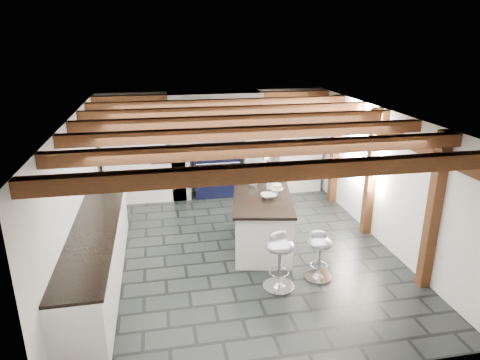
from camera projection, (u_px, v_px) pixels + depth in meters
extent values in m
plane|color=black|center=(239.00, 249.00, 7.29)|extent=(6.00, 6.00, 0.00)
plane|color=white|center=(214.00, 142.00, 9.70)|extent=(5.00, 0.00, 5.00)
plane|color=white|center=(77.00, 196.00, 6.47)|extent=(0.00, 6.00, 6.00)
plane|color=white|center=(381.00, 176.00, 7.37)|extent=(0.00, 6.00, 6.00)
plane|color=white|center=(239.00, 115.00, 6.55)|extent=(6.00, 6.00, 0.00)
cube|color=silver|center=(180.00, 156.00, 9.34)|extent=(0.40, 0.60, 1.90)
cube|color=silver|center=(251.00, 152.00, 9.63)|extent=(0.40, 0.60, 1.90)
cube|color=brown|center=(215.00, 107.00, 9.15)|extent=(2.10, 0.65, 0.18)
cube|color=silver|center=(215.00, 100.00, 9.10)|extent=(2.00, 0.60, 0.31)
cube|color=black|center=(217.00, 106.00, 8.84)|extent=(1.00, 0.03, 0.22)
cube|color=silver|center=(217.00, 107.00, 8.82)|extent=(0.90, 0.01, 0.14)
cube|color=white|center=(135.00, 156.00, 9.16)|extent=(1.30, 0.58, 2.00)
cube|color=white|center=(298.00, 147.00, 9.82)|extent=(1.00, 0.58, 2.00)
cube|color=white|center=(98.00, 255.00, 6.19)|extent=(0.60, 3.80, 0.88)
cube|color=black|center=(94.00, 226.00, 6.04)|extent=(0.64, 3.80, 0.04)
cube|color=white|center=(169.00, 178.00, 9.47)|extent=(0.70, 0.60, 0.88)
cube|color=black|center=(168.00, 158.00, 9.32)|extent=(0.74, 0.64, 0.04)
cube|color=brown|center=(381.00, 131.00, 7.10)|extent=(0.15, 5.80, 0.14)
plane|color=white|center=(366.00, 145.00, 7.80)|extent=(0.00, 0.90, 0.90)
cube|color=brown|center=(289.00, 171.00, 4.16)|extent=(5.00, 0.16, 0.16)
cube|color=brown|center=(267.00, 149.00, 4.97)|extent=(5.00, 0.16, 0.16)
cube|color=brown|center=(251.00, 133.00, 5.77)|extent=(5.00, 0.16, 0.16)
cube|color=brown|center=(239.00, 121.00, 6.57)|extent=(5.00, 0.16, 0.16)
cube|color=brown|center=(229.00, 111.00, 7.38)|extent=(5.00, 0.16, 0.16)
cube|color=brown|center=(222.00, 103.00, 8.18)|extent=(5.00, 0.16, 0.16)
cube|color=brown|center=(215.00, 97.00, 8.99)|extent=(5.00, 0.16, 0.16)
cube|color=brown|center=(433.00, 212.00, 5.87)|extent=(0.15, 0.15, 2.30)
cube|color=brown|center=(371.00, 173.00, 7.54)|extent=(0.15, 0.15, 2.30)
cube|color=brown|center=(335.00, 150.00, 9.03)|extent=(0.15, 0.15, 2.30)
cylinder|color=black|center=(267.00, 138.00, 6.70)|extent=(0.01, 0.01, 0.56)
cylinder|color=white|center=(267.00, 158.00, 6.81)|extent=(0.09, 0.09, 0.22)
cylinder|color=black|center=(266.00, 133.00, 6.99)|extent=(0.01, 0.01, 0.56)
cylinder|color=white|center=(265.00, 153.00, 7.10)|extent=(0.09, 0.09, 0.22)
cylinder|color=black|center=(264.00, 130.00, 7.28)|extent=(0.01, 0.01, 0.56)
cylinder|color=white|center=(264.00, 148.00, 7.38)|extent=(0.09, 0.09, 0.22)
cube|color=black|center=(216.00, 175.00, 9.63)|extent=(1.00, 0.60, 0.90)
ellipsoid|color=silver|center=(205.00, 155.00, 9.43)|extent=(0.28, 0.28, 0.11)
ellipsoid|color=silver|center=(227.00, 154.00, 9.52)|extent=(0.28, 0.28, 0.11)
cylinder|color=silver|center=(218.00, 164.00, 9.22)|extent=(0.95, 0.03, 0.03)
cube|color=black|center=(207.00, 180.00, 9.31)|extent=(0.35, 0.02, 0.30)
cube|color=black|center=(229.00, 179.00, 9.40)|extent=(0.35, 0.02, 0.30)
cube|color=white|center=(262.00, 222.00, 7.31)|extent=(1.21, 1.90, 0.86)
cube|color=black|center=(262.00, 197.00, 7.17)|extent=(1.30, 1.99, 0.05)
imported|color=white|center=(253.00, 181.00, 7.59)|extent=(0.21, 0.21, 0.19)
ellipsoid|color=#DF431F|center=(253.00, 173.00, 7.54)|extent=(0.20, 0.20, 0.12)
cylinder|color=white|center=(270.00, 184.00, 7.45)|extent=(0.12, 0.12, 0.18)
imported|color=white|center=(268.00, 196.00, 7.05)|extent=(0.30, 0.30, 0.06)
cylinder|color=white|center=(277.00, 192.00, 7.19)|extent=(0.05, 0.05, 0.10)
cylinder|color=white|center=(277.00, 189.00, 7.17)|extent=(0.21, 0.21, 0.01)
cylinder|color=#C7B885|center=(277.00, 186.00, 7.15)|extent=(0.17, 0.17, 0.07)
cylinder|color=silver|center=(318.00, 277.00, 6.42)|extent=(0.40, 0.40, 0.03)
cone|color=silver|center=(318.00, 275.00, 6.41)|extent=(0.18, 0.18, 0.07)
cylinder|color=silver|center=(319.00, 260.00, 6.32)|extent=(0.05, 0.05, 0.50)
torus|color=silver|center=(319.00, 265.00, 6.35)|extent=(0.26, 0.26, 0.02)
ellipsoid|color=#9CA0AA|center=(320.00, 243.00, 6.23)|extent=(0.48, 0.48, 0.17)
ellipsoid|color=#9CA0AA|center=(321.00, 234.00, 6.29)|extent=(0.28, 0.20, 0.14)
cylinder|color=silver|center=(279.00, 286.00, 6.18)|extent=(0.46, 0.46, 0.03)
cone|color=silver|center=(279.00, 284.00, 6.16)|extent=(0.21, 0.21, 0.08)
cylinder|color=silver|center=(279.00, 266.00, 6.07)|extent=(0.05, 0.05, 0.58)
torus|color=silver|center=(279.00, 272.00, 6.10)|extent=(0.29, 0.29, 0.02)
ellipsoid|color=#9CA0AA|center=(280.00, 246.00, 5.96)|extent=(0.53, 0.53, 0.19)
ellipsoid|color=#9CA0AA|center=(276.00, 236.00, 6.02)|extent=(0.32, 0.21, 0.16)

